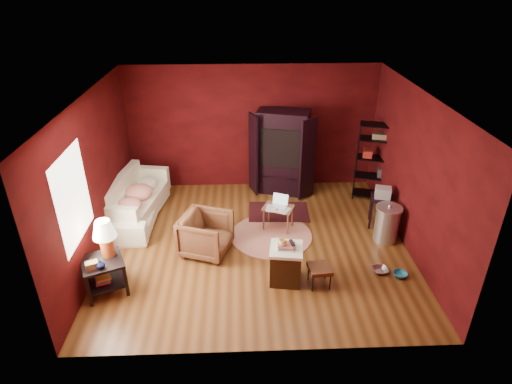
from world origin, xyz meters
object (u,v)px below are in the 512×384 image
armchair (206,233)px  laptop_desk (278,209)px  tv_armoire (282,151)px  wire_shelving (377,159)px  side_table (104,250)px  sofa (134,199)px  hamper (286,263)px

armchair → laptop_desk: 1.55m
tv_armoire → wire_shelving: bearing=4.6°
side_table → wire_shelving: size_ratio=0.70×
wire_shelving → tv_armoire: bearing=-175.3°
tv_armoire → wire_shelving: 2.04m
sofa → side_table: side_table is taller
hamper → laptop_desk: hamper is taller
sofa → hamper: bearing=-125.1°
armchair → wire_shelving: (3.56, 1.93, 0.53)m
armchair → hamper: size_ratio=1.13×
armchair → laptop_desk: armchair is taller
laptop_desk → tv_armoire: size_ratio=0.37×
armchair → hamper: bearing=-103.2°
armchair → tv_armoire: size_ratio=0.44×
sofa → wire_shelving: wire_shelving is taller
sofa → hamper: sofa is taller
armchair → tv_armoire: bearing=-15.0°
armchair → hamper: armchair is taller
armchair → tv_armoire: tv_armoire is taller
armchair → side_table: 1.77m
side_table → wire_shelving: bearing=29.2°
sofa → armchair: bearing=-128.4°
side_table → tv_armoire: (3.06, 3.23, 0.26)m
hamper → laptop_desk: 1.59m
tv_armoire → side_table: bearing=-117.4°
sofa → laptop_desk: (2.88, -0.51, -0.01)m
laptop_desk → hamper: bearing=-68.4°
armchair → laptop_desk: bearing=-42.4°
side_table → wire_shelving: (5.06, 2.83, 0.22)m
sofa → armchair: 1.97m
laptop_desk → wire_shelving: 2.55m
hamper → laptop_desk: (0.02, 1.58, 0.10)m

